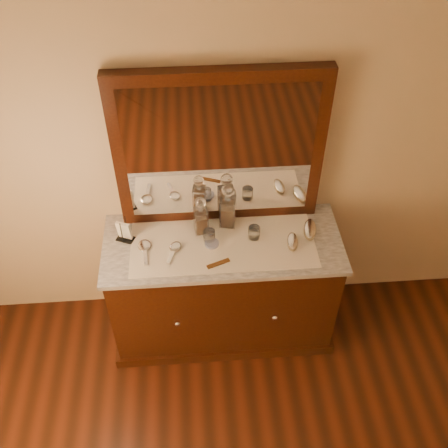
{
  "coord_description": "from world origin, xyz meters",
  "views": [
    {
      "loc": [
        -0.16,
        -0.19,
        3.1
      ],
      "look_at": [
        0.0,
        1.85,
        1.1
      ],
      "focal_mm": 41.54,
      "sensor_mm": 36.0,
      "label": 1
    }
  ],
  "objects_px": {
    "brush_far": "(310,230)",
    "dresser_cabinet": "(223,288)",
    "mirror_frame": "(219,150)",
    "napkin_rack": "(124,232)",
    "brush_near": "(292,242)",
    "pin_dish": "(212,243)",
    "hand_mirror_outer": "(145,248)",
    "decanter_left": "(201,218)",
    "decanter_right": "(228,209)",
    "comb": "(218,263)",
    "hand_mirror_inner": "(175,249)"
  },
  "relations": [
    {
      "from": "brush_near",
      "to": "brush_far",
      "type": "height_order",
      "value": "brush_far"
    },
    {
      "from": "decanter_left",
      "to": "decanter_right",
      "type": "relative_size",
      "value": 0.86
    },
    {
      "from": "comb",
      "to": "hand_mirror_inner",
      "type": "bearing_deg",
      "value": 130.89
    },
    {
      "from": "comb",
      "to": "napkin_rack",
      "type": "xyz_separation_m",
      "value": [
        -0.54,
        0.24,
        0.06
      ]
    },
    {
      "from": "hand_mirror_inner",
      "to": "decanter_left",
      "type": "bearing_deg",
      "value": 41.9
    },
    {
      "from": "hand_mirror_outer",
      "to": "comb",
      "type": "bearing_deg",
      "value": -19.87
    },
    {
      "from": "napkin_rack",
      "to": "decanter_left",
      "type": "distance_m",
      "value": 0.46
    },
    {
      "from": "decanter_right",
      "to": "dresser_cabinet",
      "type": "bearing_deg",
      "value": -105.5
    },
    {
      "from": "mirror_frame",
      "to": "hand_mirror_inner",
      "type": "xyz_separation_m",
      "value": [
        -0.29,
        -0.29,
        -0.49
      ]
    },
    {
      "from": "decanter_left",
      "to": "brush_far",
      "type": "height_order",
      "value": "decanter_left"
    },
    {
      "from": "pin_dish",
      "to": "hand_mirror_outer",
      "type": "xyz_separation_m",
      "value": [
        -0.4,
        -0.0,
        0.0
      ]
    },
    {
      "from": "comb",
      "to": "brush_far",
      "type": "relative_size",
      "value": 0.78
    },
    {
      "from": "comb",
      "to": "decanter_right",
      "type": "xyz_separation_m",
      "value": [
        0.08,
        0.33,
        0.11
      ]
    },
    {
      "from": "dresser_cabinet",
      "to": "pin_dish",
      "type": "bearing_deg",
      "value": -166.37
    },
    {
      "from": "brush_near",
      "to": "hand_mirror_inner",
      "type": "xyz_separation_m",
      "value": [
        -0.7,
        0.01,
        -0.01
      ]
    },
    {
      "from": "pin_dish",
      "to": "hand_mirror_outer",
      "type": "distance_m",
      "value": 0.4
    },
    {
      "from": "comb",
      "to": "hand_mirror_outer",
      "type": "xyz_separation_m",
      "value": [
        -0.43,
        0.15,
        0.0
      ]
    },
    {
      "from": "napkin_rack",
      "to": "dresser_cabinet",
      "type": "bearing_deg",
      "value": -6.91
    },
    {
      "from": "dresser_cabinet",
      "to": "decanter_right",
      "type": "relative_size",
      "value": 4.53
    },
    {
      "from": "decanter_left",
      "to": "hand_mirror_inner",
      "type": "height_order",
      "value": "decanter_left"
    },
    {
      "from": "napkin_rack",
      "to": "hand_mirror_outer",
      "type": "bearing_deg",
      "value": -37.6
    },
    {
      "from": "pin_dish",
      "to": "brush_near",
      "type": "height_order",
      "value": "brush_near"
    },
    {
      "from": "brush_near",
      "to": "decanter_left",
      "type": "bearing_deg",
      "value": 163.74
    },
    {
      "from": "dresser_cabinet",
      "to": "hand_mirror_inner",
      "type": "bearing_deg",
      "value": -171.89
    },
    {
      "from": "hand_mirror_inner",
      "to": "decanter_right",
      "type": "bearing_deg",
      "value": 30.82
    },
    {
      "from": "decanter_left",
      "to": "brush_far",
      "type": "relative_size",
      "value": 1.47
    },
    {
      "from": "napkin_rack",
      "to": "brush_near",
      "type": "height_order",
      "value": "napkin_rack"
    },
    {
      "from": "dresser_cabinet",
      "to": "napkin_rack",
      "type": "xyz_separation_m",
      "value": [
        -0.58,
        0.07,
        0.5
      ]
    },
    {
      "from": "hand_mirror_outer",
      "to": "dresser_cabinet",
      "type": "bearing_deg",
      "value": 2.49
    },
    {
      "from": "decanter_right",
      "to": "brush_near",
      "type": "height_order",
      "value": "decanter_right"
    },
    {
      "from": "decanter_right",
      "to": "hand_mirror_outer",
      "type": "distance_m",
      "value": 0.55
    },
    {
      "from": "dresser_cabinet",
      "to": "brush_near",
      "type": "relative_size",
      "value": 9.35
    },
    {
      "from": "pin_dish",
      "to": "hand_mirror_inner",
      "type": "xyz_separation_m",
      "value": [
        -0.22,
        -0.02,
        -0.0
      ]
    },
    {
      "from": "brush_near",
      "to": "brush_far",
      "type": "distance_m",
      "value": 0.15
    },
    {
      "from": "dresser_cabinet",
      "to": "mirror_frame",
      "type": "xyz_separation_m",
      "value": [
        0.0,
        0.25,
        0.94
      ]
    },
    {
      "from": "dresser_cabinet",
      "to": "brush_far",
      "type": "height_order",
      "value": "brush_far"
    },
    {
      "from": "mirror_frame",
      "to": "comb",
      "type": "bearing_deg",
      "value": -95.26
    },
    {
      "from": "mirror_frame",
      "to": "brush_far",
      "type": "distance_m",
      "value": 0.74
    },
    {
      "from": "comb",
      "to": "hand_mirror_outer",
      "type": "distance_m",
      "value": 0.45
    },
    {
      "from": "mirror_frame",
      "to": "decanter_right",
      "type": "height_order",
      "value": "mirror_frame"
    },
    {
      "from": "mirror_frame",
      "to": "brush_far",
      "type": "relative_size",
      "value": 6.67
    },
    {
      "from": "napkin_rack",
      "to": "decanter_left",
      "type": "bearing_deg",
      "value": 4.41
    },
    {
      "from": "napkin_rack",
      "to": "comb",
      "type": "bearing_deg",
      "value": -24.23
    },
    {
      "from": "brush_far",
      "to": "dresser_cabinet",
      "type": "bearing_deg",
      "value": -175.76
    },
    {
      "from": "napkin_rack",
      "to": "brush_near",
      "type": "bearing_deg",
      "value": -6.93
    },
    {
      "from": "decanter_right",
      "to": "brush_near",
      "type": "relative_size",
      "value": 2.06
    },
    {
      "from": "decanter_left",
      "to": "hand_mirror_outer",
      "type": "distance_m",
      "value": 0.38
    },
    {
      "from": "decanter_right",
      "to": "brush_far",
      "type": "xyz_separation_m",
      "value": [
        0.49,
        -0.12,
        -0.1
      ]
    },
    {
      "from": "brush_far",
      "to": "mirror_frame",
      "type": "bearing_deg",
      "value": 158.99
    },
    {
      "from": "napkin_rack",
      "to": "decanter_right",
      "type": "height_order",
      "value": "decanter_right"
    }
  ]
}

